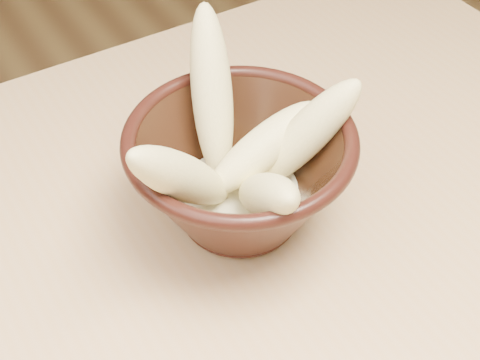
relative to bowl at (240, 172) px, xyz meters
name	(u,v)px	position (x,y,z in m)	size (l,w,h in m)	color
bowl	(240,172)	(0.00, 0.00, 0.00)	(0.18, 0.18, 0.10)	black
milk_puddle	(240,194)	(0.00, 0.00, -0.02)	(0.10, 0.10, 0.01)	beige
banana_upright	(212,92)	(0.01, 0.06, 0.04)	(0.03, 0.03, 0.14)	#D3C77D
banana_left	(183,178)	(-0.05, -0.01, 0.03)	(0.03, 0.03, 0.14)	#D3C77D
banana_right	(306,135)	(0.05, -0.01, 0.03)	(0.03, 0.03, 0.12)	#D3C77D
banana_across	(264,147)	(0.02, 0.00, 0.01)	(0.03, 0.03, 0.11)	#D3C77D
banana_front	(267,195)	(-0.01, -0.05, 0.02)	(0.03, 0.03, 0.11)	#D3C77D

